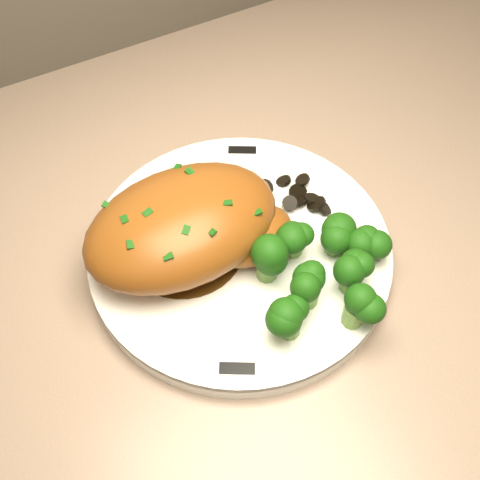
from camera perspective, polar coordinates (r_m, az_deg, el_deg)
plate at (r=0.61m, az=0.00°, el=-1.11°), size 0.39×0.39×0.02m
rim_accent_0 at (r=0.68m, az=0.21°, el=8.50°), size 0.03×0.03×0.00m
rim_accent_1 at (r=0.61m, az=-12.36°, el=-0.31°), size 0.03×0.03×0.00m
rim_accent_2 at (r=0.53m, az=-0.28°, el=-12.10°), size 0.03×0.03×0.00m
rim_accent_3 at (r=0.61m, az=12.42°, el=-0.70°), size 0.03×0.03×0.00m
gravy_pool at (r=0.60m, az=-5.27°, el=-0.80°), size 0.12×0.12×0.00m
chicken_breast at (r=0.57m, az=-4.79°, el=1.26°), size 0.20×0.13×0.08m
mushroom_pile at (r=0.63m, az=3.83°, el=3.36°), size 0.09×0.07×0.03m
broccoli_florets at (r=0.56m, az=7.78°, el=-2.76°), size 0.13×0.12×0.05m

